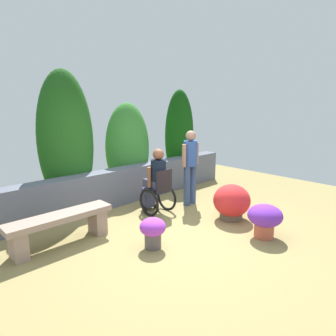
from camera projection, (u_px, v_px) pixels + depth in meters
ground_plane at (177, 232)px, 5.13m from camera, size 10.30×10.30×0.00m
stone_retaining_wall at (113, 188)px, 6.43m from camera, size 6.86×0.38×0.79m
hedge_backdrop at (86, 145)px, 6.38m from camera, size 6.14×0.91×2.86m
stone_bench at (61, 224)px, 4.61m from camera, size 1.64×0.38×0.51m
person_in_wheelchair at (157, 183)px, 5.92m from camera, size 0.53×0.66×1.33m
person_standing_companion at (190, 163)px, 6.35m from camera, size 0.49×0.30×1.63m
flower_pot_purple_near at (153, 230)px, 4.54m from camera, size 0.41×0.41×0.48m
flower_pot_terracotta_by_wall at (265, 218)px, 4.88m from camera, size 0.57×0.57×0.56m
flower_pot_red_accent at (232, 202)px, 5.66m from camera, size 0.70×0.70×0.68m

